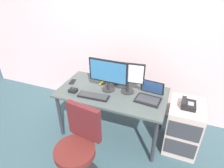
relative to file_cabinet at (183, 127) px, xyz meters
name	(u,v)px	position (x,y,z in m)	size (l,w,h in m)	color
ground_plane	(112,131)	(-0.99, -0.07, -0.35)	(8.00, 8.00, 0.00)	#375259
back_wall	(130,29)	(-0.99, 0.66, 1.05)	(6.00, 0.10, 2.80)	beige
desk	(112,96)	(-0.99, -0.07, 0.30)	(1.48, 0.77, 0.73)	#464F4C
file_cabinet	(183,127)	(0.00, 0.00, 0.00)	(0.42, 0.53, 0.70)	beige
desk_phone	(188,104)	(-0.01, -0.02, 0.38)	(0.17, 0.20, 0.09)	black
office_chair	(79,151)	(-1.06, -0.92, 0.10)	(0.52, 0.52, 0.96)	black
monitor_main	(108,73)	(-1.06, -0.05, 0.64)	(0.54, 0.18, 0.44)	#262628
monitor_side	(128,75)	(-0.79, 0.00, 0.63)	(0.42, 0.18, 0.43)	#262628
keyboard	(93,96)	(-1.17, -0.28, 0.39)	(0.42, 0.16, 0.03)	black
laptop	(149,95)	(-0.48, -0.06, 0.43)	(0.34, 0.32, 0.23)	black
trackball_mouse	(73,90)	(-1.48, -0.27, 0.40)	(0.11, 0.09, 0.07)	black
coffee_mug	(116,80)	(-1.01, 0.15, 0.44)	(0.09, 0.08, 0.12)	black
cell_phone	(72,82)	(-1.64, -0.04, 0.38)	(0.07, 0.14, 0.01)	black
banana	(103,82)	(-1.20, 0.10, 0.40)	(0.19, 0.04, 0.04)	yellow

